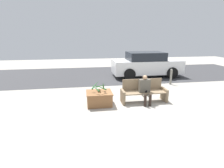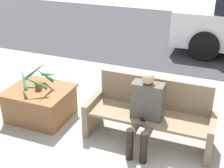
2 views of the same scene
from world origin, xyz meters
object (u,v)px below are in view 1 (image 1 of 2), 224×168
person_seated (145,88)px  planter_box (99,98)px  parked_car (146,64)px  bench (143,92)px  bollard_post (171,76)px  potted_plant (99,87)px

person_seated → planter_box: 1.85m
planter_box → parked_car: bearing=52.0°
person_seated → planter_box: person_seated is taller
bench → bollard_post: (2.37, 2.26, 0.04)m
person_seated → bollard_post: 3.44m
bench → planter_box: bearing=-177.3°
bench → planter_box: 1.84m
bollard_post → potted_plant: bearing=-150.8°
planter_box → parked_car: parked_car is taller
bench → bollard_post: 3.28m
planter_box → bollard_post: (4.21, 2.35, 0.18)m
parked_car → bollard_post: bearing=-73.4°
potted_plant → parked_car: bearing=52.1°
bollard_post → planter_box: bearing=-150.9°
person_seated → planter_box: size_ratio=1.14×
bench → parked_car: bearing=68.9°
person_seated → bollard_post: bearing=45.9°
bench → parked_car: 4.80m
parked_car → person_seated: bearing=-110.4°
person_seated → parked_car: size_ratio=0.25×
bench → parked_car: size_ratio=0.42×
bench → person_seated: person_seated is taller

